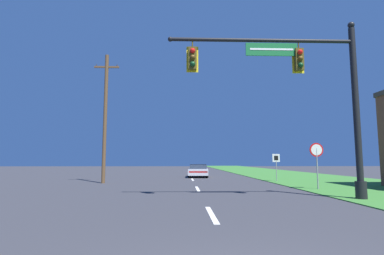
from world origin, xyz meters
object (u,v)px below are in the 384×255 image
object	(u,v)px
car_ahead	(198,171)
utility_pole_near	(105,115)
route_sign_post	(276,161)
signal_mast	(310,90)
stop_sign	(317,155)

from	to	relation	value
car_ahead	utility_pole_near	distance (m)	11.32
car_ahead	route_sign_post	distance (m)	8.75
route_sign_post	car_ahead	bearing A→B (deg)	129.36
signal_mast	route_sign_post	size ratio (longest dim) A/B	3.99
signal_mast	stop_sign	world-z (taller)	signal_mast
stop_sign	route_sign_post	world-z (taller)	stop_sign
stop_sign	route_sign_post	xyz separation A→B (m)	(-0.32, 6.16, -0.34)
car_ahead	route_sign_post	xyz separation A→B (m)	(5.52, -6.73, 0.92)
stop_sign	utility_pole_near	xyz separation A→B (m)	(-12.93, 5.11, 2.92)
signal_mast	car_ahead	size ratio (longest dim) A/B	1.72
car_ahead	signal_mast	bearing A→B (deg)	-77.54
signal_mast	route_sign_post	bearing A→B (deg)	80.42
car_ahead	utility_pole_near	size ratio (longest dim) A/B	0.51
car_ahead	route_sign_post	size ratio (longest dim) A/B	2.32
car_ahead	stop_sign	xyz separation A→B (m)	(5.84, -12.88, 1.26)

